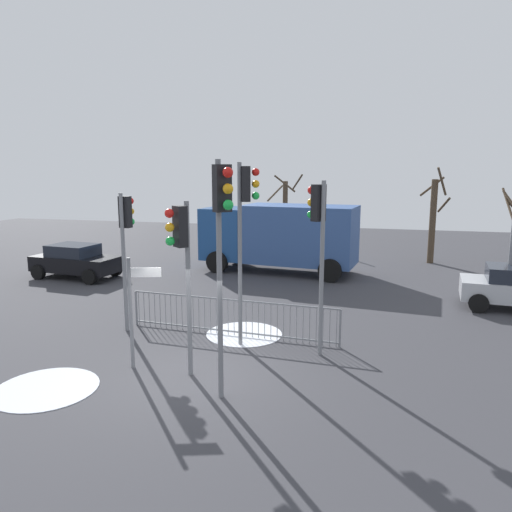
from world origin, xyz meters
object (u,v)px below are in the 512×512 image
Objects in this scene: traffic_light_mid_left at (181,250)px; bare_tree_left at (433,218)px; traffic_light_mid_right at (222,228)px; direction_sign_post at (133,307)px; traffic_light_rear_left at (318,229)px; delivery_truck at (280,235)px; bare_tree_centre at (285,210)px; traffic_light_foreground_right at (126,230)px; traffic_light_foreground_left at (245,214)px; car_black_mid at (76,261)px.

traffic_light_mid_left is 0.84× the size of bare_tree_left.
direction_sign_post is at bearing -66.80° from traffic_light_mid_right.
traffic_light_rear_left is 10.18m from delivery_truck.
delivery_truck is (1.16, 11.62, 0.23)m from direction_sign_post.
bare_tree_centre is (-1.49, 19.93, -0.73)m from traffic_light_mid_left.
traffic_light_mid_right is 12.87m from delivery_truck.
traffic_light_foreground_right is 0.92× the size of bare_tree_centre.
traffic_light_rear_left is (2.74, 2.15, 0.30)m from traffic_light_mid_left.
bare_tree_centre is (-2.30, 17.63, -1.35)m from traffic_light_foreground_left.
traffic_light_rear_left reaches higher than traffic_light_mid_left.
traffic_light_mid_right is at bearing -37.56° from car_black_mid.
direction_sign_post is (1.54, -2.54, -1.44)m from traffic_light_foreground_right.
traffic_light_mid_left is 0.91× the size of bare_tree_centre.
car_black_mid is (-11.30, 6.26, -2.48)m from traffic_light_rear_left.
direction_sign_post is at bearing -42.79° from car_black_mid.
traffic_light_mid_right reaches higher than traffic_light_foreground_left.
traffic_light_mid_left is 3.49m from traffic_light_rear_left.
car_black_mid is at bearing 144.48° from traffic_light_foreground_right.
traffic_light_foreground_left is 2.52m from traffic_light_mid_left.
bare_tree_left is at bearing -153.04° from traffic_light_mid_right.
direction_sign_post is at bearing 32.35° from traffic_light_mid_left.
traffic_light_mid_right is 1.63m from traffic_light_mid_left.
traffic_light_foreground_left is at bearing -113.95° from bare_tree_left.
traffic_light_rear_left is at bearing -76.64° from bare_tree_centre.
car_black_mid is at bearing -4.51° from traffic_light_mid_left.
bare_tree_left reaches higher than traffic_light_foreground_right.
direction_sign_post is at bearing -117.49° from bare_tree_left.
bare_tree_left is (9.70, 13.14, -0.68)m from traffic_light_foreground_right.
car_black_mid is at bearing 28.87° from delivery_truck.
delivery_truck is (8.39, 3.38, 0.97)m from car_black_mid.
direction_sign_post is at bearing 153.32° from traffic_light_rear_left.
car_black_mid is at bearing -87.98° from traffic_light_mid_right.
traffic_light_foreground_left reaches higher than car_black_mid.
bare_tree_left reaches higher than car_black_mid.
direction_sign_post is (-1.33, 0.18, -1.43)m from traffic_light_mid_left.
delivery_truck is at bearing -149.84° from bare_tree_left.
traffic_light_mid_left is at bearing -34.05° from traffic_light_foreground_right.
bare_tree_left is at bearing -142.94° from delivery_truck.
direction_sign_post is at bearing -89.55° from bare_tree_centre.
traffic_light_rear_left is 14.34m from bare_tree_left.
car_black_mid is at bearing -121.56° from bare_tree_centre.
traffic_light_mid_right reaches higher than bare_tree_left.
traffic_light_foreground_left is at bearing 2.97° from traffic_light_foreground_right.
traffic_light_rear_left reaches higher than car_black_mid.
bare_tree_left is (4.10, 13.71, -0.97)m from traffic_light_rear_left.
direction_sign_post is 10.98m from car_black_mid.
traffic_light_mid_left reaches higher than direction_sign_post.
traffic_light_foreground_right is at bearing -39.06° from car_black_mid.
bare_tree_left is at bearing 31.74° from car_black_mid.
traffic_light_mid_left is at bearing -37.45° from traffic_light_foreground_left.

